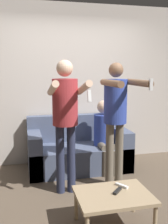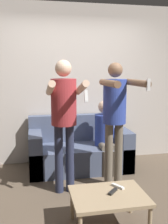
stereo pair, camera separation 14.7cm
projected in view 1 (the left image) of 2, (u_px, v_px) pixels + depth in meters
name	position (u px, v px, depth m)	size (l,w,h in m)	color
ground_plane	(93.00, 200.00, 3.27)	(14.00, 14.00, 0.00)	brown
wall_back	(70.00, 85.00, 4.52)	(6.40, 0.06, 2.70)	beige
couch	(78.00, 151.00, 4.30)	(1.61, 0.80, 0.85)	#4C5670
person_standing_left	(65.00, 111.00, 3.30)	(0.44, 0.71, 1.73)	#282D47
person_standing_right	(116.00, 111.00, 3.45)	(0.42, 0.80, 1.70)	#6B6051
person_seated	(104.00, 133.00, 4.18)	(0.31, 0.53, 1.13)	#6B6051
coffee_table	(113.00, 198.00, 2.65)	(0.75, 0.57, 0.38)	tan
remote_near	(117.00, 191.00, 2.68)	(0.13, 0.13, 0.02)	black
remote_far	(122.00, 186.00, 2.80)	(0.11, 0.15, 0.02)	white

